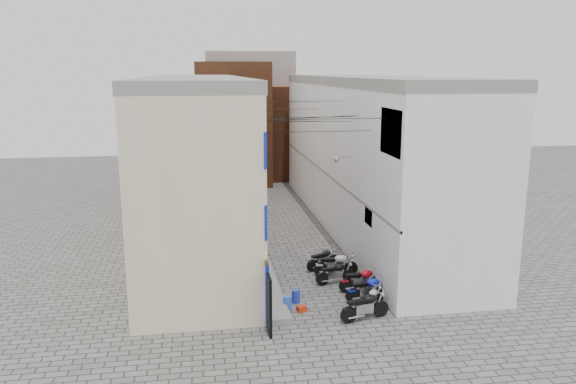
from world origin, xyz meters
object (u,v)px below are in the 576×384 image
motorcycle_f (336,263)px  motorcycle_e (336,272)px  person_a (265,258)px  water_jug_far (296,296)px  person_b (265,278)px  motorcycle_c (368,288)px  water_jug_near (287,303)px  red_crate (302,309)px  motorcycle_g (323,258)px  motorcycle_d (362,279)px  motorcycle_b (371,298)px  motorcycle_a (365,305)px

motorcycle_f → motorcycle_e: bearing=-12.6°
person_a → water_jug_far: person_a is taller
motorcycle_f → person_b: size_ratio=1.42×
motorcycle_c → water_jug_far: size_ratio=3.62×
motorcycle_c → water_jug_near: 3.45m
motorcycle_e → red_crate: motorcycle_e is taller
person_b → motorcycle_c: bearing=-94.4°
motorcycle_g → person_a: person_a is taller
red_crate → person_b: bearing=135.6°
motorcycle_d → water_jug_near: 3.70m
red_crate → motorcycle_f: bearing=58.0°
motorcycle_c → person_a: 4.99m
person_a → water_jug_near: bearing=-176.2°
motorcycle_c → motorcycle_e: 2.25m
water_jug_near → motorcycle_b: bearing=-11.1°
motorcycle_b → water_jug_far: size_ratio=3.11×
motorcycle_c → motorcycle_d: (0.02, 1.01, 0.01)m
motorcycle_a → motorcycle_c: motorcycle_a is taller
motorcycle_g → water_jug_near: motorcycle_g is taller
motorcycle_c → motorcycle_f: bearing=-178.5°
motorcycle_f → person_b: (-3.58, -2.39, 0.38)m
motorcycle_b → red_crate: motorcycle_b is taller
motorcycle_a → motorcycle_c: (0.66, 1.73, -0.02)m
motorcycle_a → motorcycle_g: 5.77m
motorcycle_c → person_a: person_a is taller
motorcycle_a → person_a: bearing=-160.2°
motorcycle_a → motorcycle_f: size_ratio=0.99×
water_jug_far → motorcycle_a: bearing=-40.9°
motorcycle_c → red_crate: 3.00m
motorcycle_a → red_crate: size_ratio=5.79×
water_jug_far → red_crate: size_ratio=1.54×
motorcycle_b → motorcycle_g: 5.03m
motorcycle_f → person_b: 4.32m
motorcycle_a → motorcycle_e: bearing=169.0°
motorcycle_f → motorcycle_d: bearing=19.0°
person_a → person_b: (-0.30, -2.41, -0.06)m
motorcycle_g → person_a: (-2.89, -0.95, 0.49)m
motorcycle_c → water_jug_near: bearing=-95.2°
motorcycle_b → water_jug_near: 3.33m
motorcycle_b → motorcycle_f: 4.00m
motorcycle_a → water_jug_near: 3.15m
motorcycle_d → water_jug_far: bearing=-79.0°
motorcycle_a → red_crate: 2.56m
motorcycle_d → red_crate: bearing=-63.7°
motorcycle_e → motorcycle_f: motorcycle_f is taller
motorcycle_b → motorcycle_f: motorcycle_f is taller
motorcycle_c → motorcycle_g: motorcycle_c is taller
motorcycle_b → motorcycle_e: (-0.69, 3.00, 0.05)m
motorcycle_a → motorcycle_d: 2.82m
motorcycle_d → motorcycle_c: bearing=-3.9°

